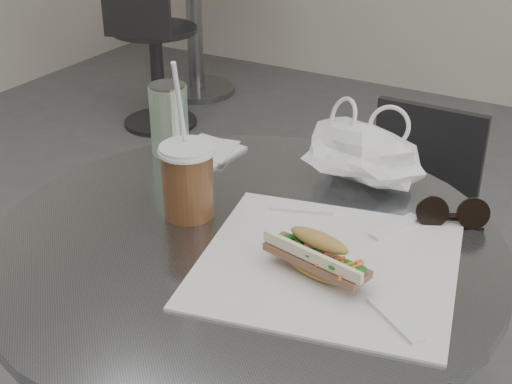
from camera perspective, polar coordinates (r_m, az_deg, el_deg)
The scene contains 11 objects.
cafe_table at distance 1.21m, azimuth -0.76°, elevation -14.79°, with size 0.76×0.76×0.74m.
bg_table at distance 3.70m, azimuth -5.00°, elevation 14.80°, with size 0.70×0.70×0.74m.
chair_far at distance 1.84m, azimuth 11.48°, elevation -5.24°, with size 0.35×0.35×0.66m.
bg_chair at distance 3.28m, azimuth -8.24°, elevation 10.42°, with size 0.39×0.42×0.72m.
sandwich_paper at distance 0.99m, azimuth 5.74°, elevation -5.74°, with size 0.34×0.33×0.00m, color white.
banh_mi at distance 0.94m, azimuth 4.92°, elevation -5.14°, with size 0.19×0.11×0.06m.
iced_coffee at distance 1.08m, azimuth -5.48°, elevation 1.01°, with size 0.09×0.09×0.25m.
sunglasses at distance 1.10m, azimuth 15.42°, elevation -1.75°, with size 0.11×0.06×0.05m.
plastic_bag at distance 1.20m, azimuth 8.29°, elevation 2.99°, with size 0.20×0.15×0.10m, color white, non-canonical shape.
napkin_stack at distance 1.31m, azimuth -4.05°, elevation 3.35°, with size 0.12×0.12×0.01m.
drink_can at distance 1.29m, azimuth -6.97°, elevation 5.79°, with size 0.07×0.07×0.13m.
Camera 1 is at (0.46, -0.57, 1.28)m, focal length 50.00 mm.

